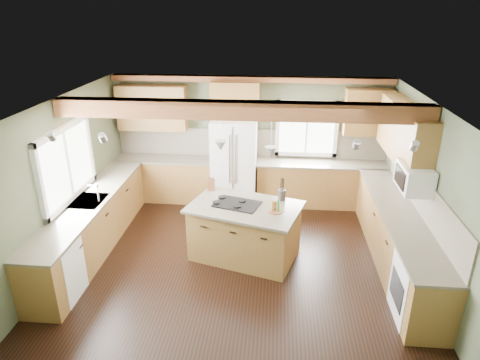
{
  "coord_description": "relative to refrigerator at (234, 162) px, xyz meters",
  "views": [
    {
      "loc": [
        0.54,
        -6.05,
        3.92
      ],
      "look_at": [
        -0.02,
        0.3,
        1.27
      ],
      "focal_mm": 32.0,
      "sensor_mm": 36.0,
      "label": 1
    }
  ],
  "objects": [
    {
      "name": "upper_cab_back_left",
      "position": [
        -1.69,
        0.21,
        1.05
      ],
      "size": [
        1.4,
        0.35,
        0.9
      ],
      "primitive_type": "cube",
      "color": "brown",
      "rests_on": "wall_back"
    },
    {
      "name": "island_top",
      "position": [
        0.38,
        -2.05,
        0.0
      ],
      "size": [
        1.98,
        1.56,
        0.04
      ],
      "primitive_type": "cube",
      "rotation": [
        0.0,
        0.0,
        -0.3
      ],
      "color": "#4E4839",
      "rests_on": "island"
    },
    {
      "name": "backsplash_back",
      "position": [
        0.3,
        0.36,
        0.31
      ],
      "size": [
        5.58,
        0.03,
        0.58
      ],
      "primitive_type": "cube",
      "color": "brown",
      "rests_on": "wall_back"
    },
    {
      "name": "upper_cab_back_corner",
      "position": [
        2.6,
        0.21,
        1.05
      ],
      "size": [
        0.9,
        0.35,
        0.9
      ],
      "primitive_type": "cube",
      "color": "brown",
      "rests_on": "wall_back"
    },
    {
      "name": "knife_block",
      "position": [
        -0.25,
        -1.47,
        0.12
      ],
      "size": [
        0.12,
        0.09,
        0.2
      ],
      "primitive_type": "cube",
      "rotation": [
        0.0,
        0.0,
        -0.01
      ],
      "color": "brown",
      "rests_on": "island_top"
    },
    {
      "name": "refrigerator",
      "position": [
        0.0,
        0.0,
        0.0
      ],
      "size": [
        0.9,
        0.74,
        1.8
      ],
      "primitive_type": "cube",
      "color": "silver",
      "rests_on": "floor"
    },
    {
      "name": "soffit_trim",
      "position": [
        0.3,
        0.28,
        1.64
      ],
      "size": [
        5.55,
        0.2,
        0.1
      ],
      "primitive_type": "cube",
      "color": "brown",
      "rests_on": "ceiling"
    },
    {
      "name": "microwave",
      "position": [
        2.88,
        -2.17,
        0.65
      ],
      "size": [
        0.4,
        0.7,
        0.38
      ],
      "primitive_type": "cube",
      "color": "white",
      "rests_on": "wall_right"
    },
    {
      "name": "ceiling",
      "position": [
        0.3,
        -2.12,
        1.7
      ],
      "size": [
        5.6,
        5.6,
        0.0
      ],
      "primitive_type": "plane",
      "rotation": [
        3.14,
        0.0,
        0.0
      ],
      "color": "silver",
      "rests_on": "wall_back"
    },
    {
      "name": "bottle_tray",
      "position": [
        0.86,
        -2.21,
        0.12
      ],
      "size": [
        0.29,
        0.29,
        0.2
      ],
      "primitive_type": null,
      "rotation": [
        0.0,
        0.0,
        -0.38
      ],
      "color": "brown",
      "rests_on": "island_top"
    },
    {
      "name": "faucet",
      "position": [
        -2.02,
        -2.07,
        0.15
      ],
      "size": [
        0.02,
        0.02,
        0.28
      ],
      "primitive_type": "cylinder",
      "color": "#B2B2B7",
      "rests_on": "sink"
    },
    {
      "name": "base_cab_right",
      "position": [
        2.8,
        -2.07,
        -0.46
      ],
      "size": [
        0.6,
        3.7,
        0.88
      ],
      "primitive_type": "cube",
      "color": "brown",
      "rests_on": "floor"
    },
    {
      "name": "pendant_right",
      "position": [
        0.77,
        -2.17,
        0.98
      ],
      "size": [
        0.18,
        0.18,
        0.16
      ],
      "primitive_type": "cone",
      "rotation": [
        3.14,
        0.0,
        0.0
      ],
      "color": "#B2B2B7",
      "rests_on": "ceiling"
    },
    {
      "name": "oven",
      "position": [
        2.79,
        -3.37,
        -0.47
      ],
      "size": [
        0.6,
        0.72,
        0.84
      ],
      "primitive_type": "cube",
      "color": "white",
      "rests_on": "floor"
    },
    {
      "name": "window_back",
      "position": [
        1.45,
        0.36,
        0.65
      ],
      "size": [
        1.1,
        0.04,
        1.0
      ],
      "primitive_type": "cube",
      "color": "white",
      "rests_on": "wall_back"
    },
    {
      "name": "utensil_crock",
      "position": [
        0.96,
        -1.75,
        0.11
      ],
      "size": [
        0.18,
        0.18,
        0.17
      ],
      "primitive_type": "cylinder",
      "rotation": [
        0.0,
        0.0,
        -0.62
      ],
      "color": "#413934",
      "rests_on": "island_top"
    },
    {
      "name": "counter_back_right",
      "position": [
        1.79,
        0.08,
        0.0
      ],
      "size": [
        2.66,
        0.64,
        0.04
      ],
      "primitive_type": "cube",
      "color": "#4E4839",
      "rests_on": "base_cab_back_right"
    },
    {
      "name": "wall_left",
      "position": [
        -2.5,
        -2.12,
        0.4
      ],
      "size": [
        0.0,
        5.0,
        5.0
      ],
      "primitive_type": "plane",
      "rotation": [
        1.57,
        0.0,
        1.57
      ],
      "color": "#414934",
      "rests_on": "ground"
    },
    {
      "name": "cooktop",
      "position": [
        0.25,
        -2.01,
        0.03
      ],
      "size": [
        0.81,
        0.65,
        0.02
      ],
      "primitive_type": "cube",
      "rotation": [
        0.0,
        0.0,
        -0.3
      ],
      "color": "black",
      "rests_on": "island_top"
    },
    {
      "name": "wall_right",
      "position": [
        3.1,
        -2.12,
        0.4
      ],
      "size": [
        0.0,
        5.0,
        5.0
      ],
      "primitive_type": "plane",
      "rotation": [
        1.57,
        0.0,
        -1.57
      ],
      "color": "#414934",
      "rests_on": "ground"
    },
    {
      "name": "floor",
      "position": [
        0.3,
        -2.12,
        -0.9
      ],
      "size": [
        5.6,
        5.6,
        0.0
      ],
      "primitive_type": "plane",
      "color": "black",
      "rests_on": "ground"
    },
    {
      "name": "upper_cab_over_fridge",
      "position": [
        -0.0,
        0.21,
        1.25
      ],
      "size": [
        0.96,
        0.35,
        0.7
      ],
      "primitive_type": "cube",
      "color": "brown",
      "rests_on": "wall_back"
    },
    {
      "name": "sink",
      "position": [
        -2.2,
        -2.07,
        0.01
      ],
      "size": [
        0.5,
        0.65,
        0.03
      ],
      "primitive_type": "cube",
      "color": "#262628",
      "rests_on": "counter_left"
    },
    {
      "name": "pendant_left",
      "position": [
        -0.01,
        -1.93,
        0.98
      ],
      "size": [
        0.18,
        0.18,
        0.16
      ],
      "primitive_type": "cone",
      "rotation": [
        3.14,
        0.0,
        0.0
      ],
      "color": "#B2B2B7",
      "rests_on": "ceiling"
    },
    {
      "name": "wall_back",
      "position": [
        0.3,
        0.38,
        0.4
      ],
      "size": [
        5.6,
        0.0,
        5.6
      ],
      "primitive_type": "plane",
      "rotation": [
        1.57,
        0.0,
        0.0
      ],
      "color": "#414934",
      "rests_on": "ground"
    },
    {
      "name": "ceiling_beam",
      "position": [
        0.3,
        -2.05,
        1.57
      ],
      "size": [
        5.55,
        0.26,
        0.26
      ],
      "primitive_type": "cube",
      "color": "brown",
      "rests_on": "ceiling"
    },
    {
      "name": "base_cab_back_right",
      "position": [
        1.79,
        0.08,
        -0.46
      ],
      "size": [
        2.62,
        0.6,
        0.88
      ],
      "primitive_type": "cube",
      "color": "brown",
      "rests_on": "floor"
    },
    {
      "name": "base_cab_left",
      "position": [
        -2.2,
        -2.07,
        -0.46
      ],
      "size": [
        0.6,
        3.7,
        0.88
      ],
      "primitive_type": "cube",
      "color": "brown",
      "rests_on": "floor"
    },
    {
      "name": "window_left",
      "position": [
        -2.48,
        -2.07,
        0.65
      ],
      "size": [
        0.04,
        1.6,
        1.05
      ],
      "primitive_type": "cube",
      "color": "white",
      "rests_on": "wall_left"
    },
    {
      "name": "upper_cab_right",
      "position": [
        2.92,
        -1.22,
        1.05
      ],
      "size": [
        0.35,
        2.2,
        0.9
      ],
      "primitive_type": "cube",
      "color": "brown",
      "rests_on": "wall_right"
    },
    {
      "name": "backsplash_right",
      "position": [
        3.08,
        -2.07,
        0.31
      ],
      "size": [
        0.03,
        3.7,
        0.58
      ],
      "primitive_type": "cube",
      "color": "brown",
      "rests_on": "wall_right"
    },
    {
      "name": "counter_left",
      "position": [
        -2.2,
        -2.07,
        0.0
      ],
      "size": [
        0.64,
        3.74,
        0.04
      ],
      "primitive_type": "cube",
      "color": "#4E4839",
      "rests_on": "base_cab_left"
    },
    {
      "name": "counter_right",
      "position": [
        2.8,
        -2.07,
        0.0
      ],
      "size": [
        0.64,
        3.74,
        0.04
      ],
      "primitive_type": "cube",
      "color": "#4E4839",
      "rests_on": "base_cab_right"
    },
    {
      "name": "base_cab_back_left",
      "position": [
        -1.49,
        0.08,
        -0.46
      ],
      "size": [
        2.02,
        0.6,
        0.88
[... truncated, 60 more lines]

